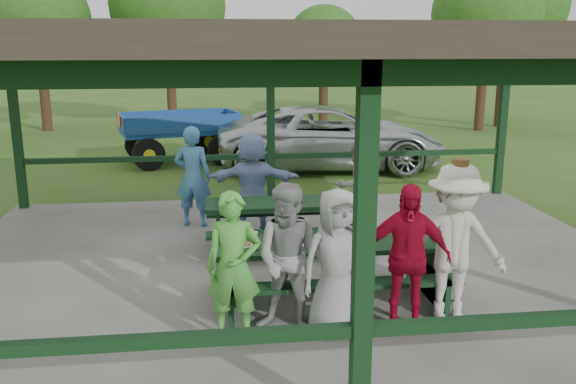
{
  "coord_description": "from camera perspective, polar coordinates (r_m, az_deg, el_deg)",
  "views": [
    {
      "loc": [
        -1.11,
        -8.1,
        3.2
      ],
      "look_at": [
        -0.16,
        -0.3,
        1.27
      ],
      "focal_mm": 38.0,
      "sensor_mm": 36.0,
      "label": 1
    }
  ],
  "objects": [
    {
      "name": "ground",
      "position": [
        8.78,
        0.78,
        -7.57
      ],
      "size": [
        90.0,
        90.0,
        0.0
      ],
      "primitive_type": "plane",
      "color": "#2D571B",
      "rests_on": "ground"
    },
    {
      "name": "concrete_slab",
      "position": [
        8.77,
        0.78,
        -7.27
      ],
      "size": [
        10.0,
        8.0,
        0.1
      ],
      "primitive_type": "cube",
      "color": "#62625D",
      "rests_on": "ground"
    },
    {
      "name": "pavilion_structure",
      "position": [
        8.18,
        0.85,
        13.57
      ],
      "size": [
        10.6,
        8.6,
        3.24
      ],
      "color": "black",
      "rests_on": "concrete_slab"
    },
    {
      "name": "picnic_table_near",
      "position": [
        7.51,
        4.03,
        -6.65
      ],
      "size": [
        2.84,
        1.39,
        0.75
      ],
      "color": "black",
      "rests_on": "concrete_slab"
    },
    {
      "name": "picnic_table_far",
      "position": [
        9.35,
        0.11,
        -2.52
      ],
      "size": [
        2.53,
        1.39,
        0.75
      ],
      "color": "black",
      "rests_on": "concrete_slab"
    },
    {
      "name": "table_setting",
      "position": [
        7.41,
        3.19,
        -4.47
      ],
      "size": [
        2.33,
        0.45,
        0.1
      ],
      "color": "white",
      "rests_on": "picnic_table_near"
    },
    {
      "name": "contestant_green",
      "position": [
        6.49,
        -5.12,
        -6.97
      ],
      "size": [
        0.63,
        0.45,
        1.61
      ],
      "primitive_type": "imported",
      "rotation": [
        0.0,
        0.0,
        -0.1
      ],
      "color": "#51A83E",
      "rests_on": "concrete_slab"
    },
    {
      "name": "contestant_grey_left",
      "position": [
        6.59,
        0.3,
        -6.31
      ],
      "size": [
        0.98,
        0.87,
        1.67
      ],
      "primitive_type": "imported",
      "rotation": [
        0.0,
        0.0,
        -0.34
      ],
      "color": "#98989A",
      "rests_on": "concrete_slab"
    },
    {
      "name": "contestant_grey_mid",
      "position": [
        6.6,
        4.6,
        -6.57
      ],
      "size": [
        0.87,
        0.65,
        1.62
      ],
      "primitive_type": "imported",
      "rotation": [
        0.0,
        0.0,
        0.18
      ],
      "color": "#9B9B9E",
      "rests_on": "concrete_slab"
    },
    {
      "name": "contestant_red",
      "position": [
        6.82,
        10.99,
        -5.96
      ],
      "size": [
        1.03,
        0.6,
        1.65
      ],
      "primitive_type": "imported",
      "rotation": [
        0.0,
        0.0,
        -0.21
      ],
      "color": "#A80926",
      "rests_on": "concrete_slab"
    },
    {
      "name": "contestant_white_fedora",
      "position": [
        7.02,
        15.32,
        -4.8
      ],
      "size": [
        1.21,
        0.72,
        1.89
      ],
      "rotation": [
        0.0,
        0.0,
        -0.03
      ],
      "color": "silver",
      "rests_on": "concrete_slab"
    },
    {
      "name": "spectator_lblue",
      "position": [
        10.13,
        -3.32,
        0.9
      ],
      "size": [
        1.62,
        0.72,
        1.69
      ],
      "primitive_type": "imported",
      "rotation": [
        0.0,
        0.0,
        2.99
      ],
      "color": "#829CCA",
      "rests_on": "concrete_slab"
    },
    {
      "name": "spectator_blue",
      "position": [
        10.56,
        -8.89,
        1.45
      ],
      "size": [
        0.72,
        0.56,
        1.74
      ],
      "primitive_type": "imported",
      "rotation": [
        0.0,
        0.0,
        2.9
      ],
      "color": "teal",
      "rests_on": "concrete_slab"
    },
    {
      "name": "spectator_grey",
      "position": [
        10.31,
        6.42,
        0.62
      ],
      "size": [
        0.88,
        0.77,
        1.53
      ],
      "primitive_type": "imported",
      "rotation": [
        0.0,
        0.0,
        3.44
      ],
      "color": "gray",
      "rests_on": "concrete_slab"
    },
    {
      "name": "pickup_truck",
      "position": [
        15.9,
        4.07,
        5.12
      ],
      "size": [
        6.01,
        3.09,
        1.62
      ],
      "primitive_type": "imported",
      "rotation": [
        0.0,
        0.0,
        1.5
      ],
      "color": "silver",
      "rests_on": "ground"
    },
    {
      "name": "farm_trailer",
      "position": [
        16.91,
        -10.05,
        5.18
      ],
      "size": [
        4.24,
        2.46,
        1.47
      ],
      "rotation": [
        0.0,
        0.0,
        0.25
      ],
      "color": "navy",
      "rests_on": "ground"
    },
    {
      "name": "tree_far_left",
      "position": [
        24.39,
        -22.39,
        14.62
      ],
      "size": [
        3.76,
        3.76,
        5.87
      ],
      "color": "#321D14",
      "rests_on": "ground"
    },
    {
      "name": "tree_left",
      "position": [
        24.1,
        -11.2,
        16.78
      ],
      "size": [
        4.3,
        4.3,
        6.73
      ],
      "color": "#321D14",
      "rests_on": "ground"
    },
    {
      "name": "tree_mid",
      "position": [
        24.05,
        3.4,
        13.59
      ],
      "size": [
        2.96,
        2.96,
        4.62
      ],
      "color": "#321D14",
      "rests_on": "ground"
    },
    {
      "name": "tree_right",
      "position": [
        23.87,
        18.12,
        15.5
      ],
      "size": [
        3.95,
        3.95,
        6.17
      ],
      "color": "#321D14",
      "rests_on": "ground"
    },
    {
      "name": "tree_far_right",
      "position": [
        25.34,
        19.91,
        16.29
      ],
      "size": [
        4.39,
        4.39,
        6.85
      ],
      "color": "#321D14",
      "rests_on": "ground"
    }
  ]
}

